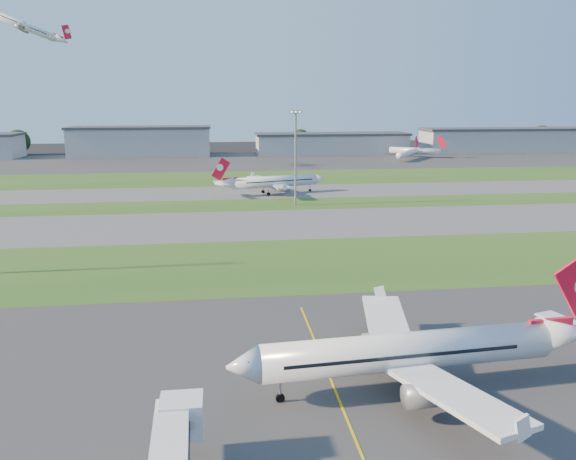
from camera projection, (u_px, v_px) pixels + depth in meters
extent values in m
plane|color=black|center=(295.00, 433.00, 49.29)|extent=(700.00, 700.00, 0.00)
cube|color=#333335|center=(295.00, 433.00, 49.29)|extent=(300.00, 70.00, 0.01)
cube|color=#29531B|center=(255.00, 265.00, 99.53)|extent=(300.00, 34.00, 0.01)
cube|color=#515154|center=(245.00, 225.00, 131.42)|extent=(300.00, 32.00, 0.01)
cube|color=#29531B|center=(241.00, 205.00, 155.58)|extent=(300.00, 18.00, 0.01)
cube|color=#515154|center=(238.00, 192.00, 176.84)|extent=(300.00, 26.00, 0.01)
cube|color=#29531B|center=(234.00, 178.00, 208.73)|extent=(300.00, 40.00, 0.01)
cube|color=#333335|center=(230.00, 161.00, 266.70)|extent=(400.00, 80.00, 0.01)
cube|color=gold|center=(351.00, 429.00, 49.90)|extent=(0.25, 60.00, 0.02)
cube|color=white|center=(182.00, 416.00, 44.71)|extent=(3.40, 3.00, 3.00)
cylinder|color=gray|center=(182.00, 457.00, 43.42)|extent=(0.70, 0.70, 3.20)
cylinder|color=white|center=(407.00, 351.00, 55.85)|extent=(29.93, 5.91, 3.77)
cube|color=white|center=(454.00, 395.00, 48.58)|extent=(8.87, 15.52, 1.53)
cube|color=white|center=(387.00, 324.00, 63.72)|extent=(6.94, 15.41, 1.53)
cylinder|color=gray|center=(426.00, 395.00, 50.62)|extent=(4.32, 2.58, 2.28)
cylinder|color=gray|center=(381.00, 342.00, 61.60)|extent=(4.32, 2.58, 2.28)
cylinder|color=white|center=(275.00, 181.00, 173.61)|extent=(27.32, 10.75, 3.47)
cube|color=red|center=(221.00, 169.00, 165.99)|extent=(5.79, 1.91, 6.91)
cube|color=white|center=(264.00, 180.00, 179.93)|extent=(10.35, 13.94, 1.41)
cube|color=white|center=(281.00, 186.00, 166.81)|extent=(4.51, 13.81, 1.41)
cylinder|color=gray|center=(271.00, 184.00, 178.87)|extent=(4.26, 3.06, 2.10)
cylinder|color=gray|center=(283.00, 189.00, 169.36)|extent=(4.26, 3.06, 2.10)
cylinder|color=white|center=(24.00, 26.00, 220.04)|extent=(24.00, 6.24, 3.02)
cube|color=red|center=(64.00, 17.00, 222.93)|extent=(5.14, 0.98, 6.01)
cube|color=white|center=(23.00, 25.00, 214.36)|extent=(7.74, 12.38, 1.23)
cube|color=white|center=(29.00, 29.00, 226.30)|extent=(4.83, 12.22, 1.23)
cylinder|color=gray|center=(21.00, 28.00, 215.90)|extent=(3.55, 2.26, 1.83)
cylinder|color=gray|center=(25.00, 31.00, 224.56)|extent=(3.55, 2.26, 1.83)
cylinder|color=white|center=(408.00, 153.00, 270.59)|extent=(18.10, 22.76, 3.20)
cube|color=red|center=(416.00, 142.00, 280.52)|extent=(3.33, 4.33, 6.16)
cylinder|color=white|center=(415.00, 151.00, 284.57)|extent=(23.54, 16.87, 3.20)
cube|color=red|center=(442.00, 142.00, 277.95)|extent=(4.50, 3.07, 6.16)
cylinder|color=gray|center=(295.00, 160.00, 152.63)|extent=(0.60, 0.60, 25.00)
cube|color=gray|center=(296.00, 112.00, 149.70)|extent=(3.20, 0.50, 0.80)
cube|color=#FFF2CC|center=(296.00, 112.00, 149.70)|extent=(2.80, 0.70, 0.35)
cube|color=#94979C|center=(141.00, 143.00, 288.64)|extent=(70.00, 22.00, 14.00)
cube|color=#383A3F|center=(140.00, 128.00, 286.91)|extent=(71.40, 23.00, 1.20)
cube|color=#94979C|center=(331.00, 145.00, 301.24)|extent=(80.00, 22.00, 10.00)
cube|color=#383A3F|center=(332.00, 134.00, 299.97)|extent=(81.60, 23.00, 1.20)
cube|color=#94979C|center=(507.00, 141.00, 313.16)|extent=(95.00, 22.00, 12.00)
cube|color=#383A3F|center=(508.00, 129.00, 311.66)|extent=(96.90, 23.00, 1.20)
cylinder|color=black|center=(19.00, 151.00, 296.33)|extent=(1.00, 1.00, 4.40)
sphere|color=black|center=(18.00, 141.00, 295.20)|extent=(12.10, 12.10, 12.10)
cylinder|color=black|center=(191.00, 150.00, 303.48)|extent=(1.00, 1.00, 3.60)
sphere|color=black|center=(191.00, 143.00, 302.56)|extent=(9.90, 9.90, 9.90)
cylinder|color=black|center=(300.00, 148.00, 313.60)|extent=(1.00, 1.00, 4.20)
sphere|color=black|center=(300.00, 140.00, 312.53)|extent=(11.55, 11.55, 11.55)
cylinder|color=black|center=(430.00, 147.00, 320.83)|extent=(1.00, 1.00, 3.80)
sphere|color=black|center=(431.00, 140.00, 319.85)|extent=(10.45, 10.45, 10.45)
cylinder|color=black|center=(541.00, 145.00, 333.10)|extent=(1.00, 1.00, 4.60)
sphere|color=black|center=(542.00, 136.00, 331.93)|extent=(12.65, 12.65, 12.65)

